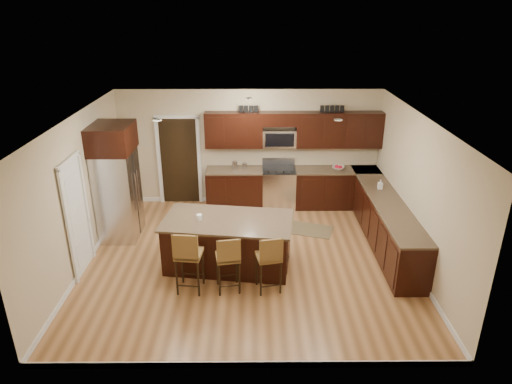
{
  "coord_description": "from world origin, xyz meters",
  "views": [
    {
      "loc": [
        0.09,
        -7.43,
        4.49
      ],
      "look_at": [
        0.14,
        0.4,
        1.21
      ],
      "focal_mm": 32.0,
      "sensor_mm": 36.0,
      "label": 1
    }
  ],
  "objects_px": {
    "island": "(228,244)",
    "refrigerator": "(117,181)",
    "stool_mid": "(228,258)",
    "range": "(279,187)",
    "stool_right": "(269,257)",
    "stool_left": "(188,255)"
  },
  "relations": [
    {
      "from": "stool_left",
      "to": "stool_right",
      "type": "relative_size",
      "value": 1.09
    },
    {
      "from": "stool_mid",
      "to": "island",
      "type": "bearing_deg",
      "value": 83.42
    },
    {
      "from": "island",
      "to": "stool_mid",
      "type": "relative_size",
      "value": 2.36
    },
    {
      "from": "stool_left",
      "to": "stool_right",
      "type": "distance_m",
      "value": 1.33
    },
    {
      "from": "island",
      "to": "refrigerator",
      "type": "bearing_deg",
      "value": 160.44
    },
    {
      "from": "island",
      "to": "stool_mid",
      "type": "distance_m",
      "value": 0.87
    },
    {
      "from": "refrigerator",
      "to": "stool_right",
      "type": "bearing_deg",
      "value": -34.01
    },
    {
      "from": "stool_left",
      "to": "island",
      "type": "bearing_deg",
      "value": 60.82
    },
    {
      "from": "island",
      "to": "stool_left",
      "type": "relative_size",
      "value": 2.16
    },
    {
      "from": "stool_mid",
      "to": "refrigerator",
      "type": "relative_size",
      "value": 0.44
    },
    {
      "from": "stool_mid",
      "to": "refrigerator",
      "type": "bearing_deg",
      "value": 129.18
    },
    {
      "from": "stool_mid",
      "to": "stool_right",
      "type": "distance_m",
      "value": 0.67
    },
    {
      "from": "stool_left",
      "to": "stool_mid",
      "type": "bearing_deg",
      "value": 6.99
    },
    {
      "from": "range",
      "to": "refrigerator",
      "type": "bearing_deg",
      "value": -156.26
    },
    {
      "from": "stool_left",
      "to": "stool_mid",
      "type": "xyz_separation_m",
      "value": [
        0.65,
        0.01,
        -0.06
      ]
    },
    {
      "from": "range",
      "to": "stool_right",
      "type": "height_order",
      "value": "range"
    },
    {
      "from": "range",
      "to": "refrigerator",
      "type": "distance_m",
      "value": 3.68
    },
    {
      "from": "island",
      "to": "refrigerator",
      "type": "relative_size",
      "value": 1.03
    },
    {
      "from": "range",
      "to": "stool_right",
      "type": "xyz_separation_m",
      "value": [
        -0.33,
        -3.45,
        0.17
      ]
    },
    {
      "from": "stool_left",
      "to": "refrigerator",
      "type": "distance_m",
      "value": 2.64
    },
    {
      "from": "range",
      "to": "stool_right",
      "type": "distance_m",
      "value": 3.47
    },
    {
      "from": "island",
      "to": "stool_mid",
      "type": "height_order",
      "value": "stool_mid"
    }
  ]
}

